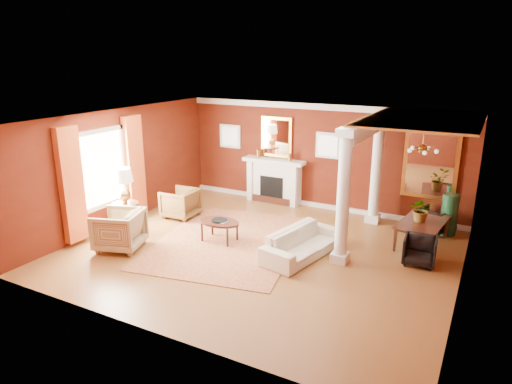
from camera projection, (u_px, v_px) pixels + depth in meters
The scene contains 27 objects.
ground at pixel (261, 251), 10.04m from camera, with size 8.00×8.00×0.00m, color brown.
room_shell at pixel (261, 162), 9.46m from camera, with size 8.04×7.04×2.92m.
fireplace at pixel (274, 181), 13.24m from camera, with size 1.85×0.42×1.29m.
overmantel_mirror at pixel (276, 137), 12.99m from camera, with size 0.95×0.07×1.15m.
flank_window_left at pixel (230, 136), 13.73m from camera, with size 0.70×0.07×0.70m.
flank_window_right at pixel (328, 145), 12.33m from camera, with size 0.70×0.07×0.70m.
left_window at pixel (105, 174), 10.87m from camera, with size 0.21×2.55×2.60m.
column_front at pixel (343, 197), 9.12m from camera, with size 0.36×0.36×2.80m.
column_back at pixel (377, 168), 11.40m from camera, with size 0.36×0.36×2.80m.
header_beam at pixel (368, 127), 10.12m from camera, with size 0.30×3.20×0.32m, color silver.
amber_ceiling at pixel (423, 119), 9.41m from camera, with size 2.30×3.40×0.04m, color #D0883D.
dining_mirror at pixel (430, 165), 11.20m from camera, with size 1.30×0.07×1.70m.
chandelier at pixel (422, 149), 9.61m from camera, with size 0.60×0.62×0.75m.
crown_trim at pixel (321, 107), 12.15m from camera, with size 8.00×0.08×0.16m, color silver.
base_trim at pixel (317, 205), 12.95m from camera, with size 8.00×0.08×0.12m, color silver.
rug at pixel (229, 241), 10.57m from camera, with size 3.12×4.16×0.02m, color maroon.
sofa at pixel (303, 239), 9.69m from camera, with size 2.06×0.60×0.80m, color beige.
armchair_leopard at pixel (180, 202), 12.05m from camera, with size 0.83×0.77×0.85m, color black.
armchair_stripe at pixel (119, 228), 10.05m from camera, with size 0.95×0.89×0.97m, color tan.
coffee_table at pixel (219, 223), 10.47m from camera, with size 0.98×0.98×0.50m.
coffee_book at pixel (220, 218), 10.37m from camera, with size 0.15×0.02×0.20m, color black.
side_table at pixel (124, 189), 10.79m from camera, with size 0.64×0.64×1.61m.
dining_table at pixel (424, 227), 10.26m from camera, with size 1.59×0.56×0.89m, color black.
dining_chair_near at pixel (420, 249), 9.34m from camera, with size 0.63×0.59×0.65m, color black.
dining_chair_far at pixel (433, 219), 11.05m from camera, with size 0.64×0.60×0.66m, color black.
green_urn at pixel (449, 219), 10.88m from camera, with size 0.42×0.42×1.01m.
potted_plant at pixel (423, 198), 10.07m from camera, with size 0.52×0.57×0.45m, color #26591E.
Camera 1 is at (4.25, -8.20, 4.15)m, focal length 32.00 mm.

